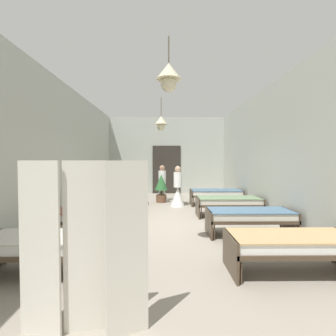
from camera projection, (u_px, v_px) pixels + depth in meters
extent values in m
cube|color=#9E9384|center=(168.00, 226.00, 6.68)|extent=(6.35, 12.98, 0.10)
cube|color=#B2B7AD|center=(167.00, 155.00, 12.90)|extent=(6.15, 0.20, 3.84)
cube|color=#B2B7AD|center=(53.00, 151.00, 6.57)|extent=(0.20, 12.38, 3.84)
cube|color=#B2B7AD|center=(282.00, 151.00, 6.65)|extent=(0.20, 12.38, 3.84)
cube|color=#2D2823|center=(167.00, 170.00, 12.80)|extent=(1.40, 0.06, 2.40)
cylinder|color=brown|center=(169.00, 49.00, 4.39)|extent=(0.02, 0.02, 0.45)
cone|color=beige|center=(169.00, 71.00, 4.40)|extent=(0.44, 0.44, 0.28)
sphere|color=beige|center=(169.00, 84.00, 4.41)|extent=(0.28, 0.28, 0.28)
cylinder|color=brown|center=(161.00, 107.00, 8.72)|extent=(0.02, 0.02, 0.63)
cone|color=beige|center=(161.00, 120.00, 8.74)|extent=(0.44, 0.44, 0.28)
sphere|color=beige|center=(161.00, 127.00, 8.74)|extent=(0.28, 0.28, 0.28)
cylinder|color=#473828|center=(5.00, 254.00, 4.15)|extent=(0.03, 0.03, 0.34)
cylinder|color=#473828|center=(101.00, 273.00, 3.45)|extent=(0.03, 0.03, 0.34)
cylinder|color=#473828|center=(112.00, 253.00, 4.17)|extent=(0.03, 0.03, 0.34)
cube|color=#473828|center=(49.00, 249.00, 3.79)|extent=(1.90, 0.84, 0.07)
cube|color=#473828|center=(111.00, 254.00, 3.81)|extent=(0.04, 0.84, 0.57)
cube|color=white|center=(49.00, 242.00, 3.79)|extent=(1.82, 0.78, 0.14)
cube|color=beige|center=(48.00, 236.00, 3.79)|extent=(1.86, 0.82, 0.02)
cylinder|color=#473828|center=(241.00, 272.00, 3.48)|extent=(0.03, 0.03, 0.34)
cylinder|color=#473828|center=(228.00, 253.00, 4.20)|extent=(0.03, 0.03, 0.34)
cylinder|color=#473828|center=(333.00, 252.00, 4.22)|extent=(0.03, 0.03, 0.34)
cube|color=#473828|center=(292.00, 248.00, 3.84)|extent=(1.90, 0.84, 0.07)
cube|color=#473828|center=(230.00, 254.00, 3.83)|extent=(0.04, 0.84, 0.57)
cube|color=white|center=(292.00, 241.00, 3.84)|extent=(1.82, 0.78, 0.14)
cube|color=tan|center=(292.00, 236.00, 3.83)|extent=(1.86, 0.82, 0.02)
cylinder|color=#473828|center=(41.00, 233.00, 5.33)|extent=(0.03, 0.03, 0.34)
cylinder|color=#473828|center=(55.00, 224.00, 6.05)|extent=(0.03, 0.03, 0.34)
cylinder|color=#473828|center=(124.00, 233.00, 5.35)|extent=(0.03, 0.03, 0.34)
cylinder|color=#473828|center=(129.00, 224.00, 6.07)|extent=(0.03, 0.03, 0.34)
cube|color=#473828|center=(87.00, 219.00, 5.69)|extent=(1.90, 0.84, 0.07)
cube|color=#473828|center=(46.00, 223.00, 5.68)|extent=(0.04, 0.84, 0.57)
cube|color=#473828|center=(129.00, 223.00, 5.71)|extent=(0.04, 0.84, 0.57)
cube|color=silver|center=(87.00, 214.00, 5.69)|extent=(1.82, 0.78, 0.14)
cube|color=#8C4C47|center=(87.00, 211.00, 5.69)|extent=(1.86, 0.82, 0.02)
cylinder|color=#473828|center=(214.00, 232.00, 5.38)|extent=(0.03, 0.03, 0.34)
cylinder|color=#473828|center=(208.00, 224.00, 6.09)|extent=(0.03, 0.03, 0.34)
cylinder|color=#473828|center=(296.00, 232.00, 5.40)|extent=(0.03, 0.03, 0.34)
cylinder|color=#473828|center=(281.00, 223.00, 6.12)|extent=(0.03, 0.03, 0.34)
cube|color=#473828|center=(250.00, 219.00, 5.74)|extent=(1.90, 0.84, 0.07)
cube|color=#473828|center=(209.00, 223.00, 5.73)|extent=(0.04, 0.84, 0.57)
cube|color=#473828|center=(290.00, 222.00, 5.75)|extent=(0.04, 0.84, 0.57)
cube|color=silver|center=(250.00, 214.00, 5.74)|extent=(1.82, 0.78, 0.14)
cube|color=slate|center=(250.00, 210.00, 5.73)|extent=(1.86, 0.82, 0.02)
cylinder|color=#473828|center=(73.00, 214.00, 7.23)|extent=(0.03, 0.03, 0.34)
cylinder|color=#473828|center=(81.00, 209.00, 7.95)|extent=(0.03, 0.03, 0.34)
cylinder|color=#473828|center=(134.00, 213.00, 7.25)|extent=(0.03, 0.03, 0.34)
cylinder|color=#473828|center=(137.00, 209.00, 7.97)|extent=(0.03, 0.03, 0.34)
cube|color=#473828|center=(107.00, 204.00, 7.59)|extent=(1.90, 0.84, 0.07)
cube|color=#473828|center=(75.00, 207.00, 7.58)|extent=(0.04, 0.84, 0.57)
cube|color=#473828|center=(138.00, 207.00, 7.61)|extent=(0.04, 0.84, 0.57)
cube|color=silver|center=(107.00, 201.00, 7.59)|extent=(1.82, 0.78, 0.14)
cube|color=#9E9E93|center=(107.00, 198.00, 7.58)|extent=(1.86, 0.82, 0.02)
cylinder|color=#473828|center=(201.00, 213.00, 7.27)|extent=(0.03, 0.03, 0.34)
cylinder|color=#473828|center=(198.00, 208.00, 7.99)|extent=(0.03, 0.03, 0.34)
cylinder|color=#473828|center=(262.00, 213.00, 7.30)|extent=(0.03, 0.03, 0.34)
cylinder|color=#473828|center=(253.00, 208.00, 8.02)|extent=(0.03, 0.03, 0.34)
cube|color=#473828|center=(229.00, 204.00, 7.64)|extent=(1.90, 0.84, 0.07)
cube|color=#473828|center=(198.00, 207.00, 7.63)|extent=(0.04, 0.84, 0.57)
cube|color=#473828|center=(259.00, 207.00, 7.65)|extent=(0.04, 0.84, 0.57)
cube|color=silver|center=(229.00, 200.00, 7.63)|extent=(1.82, 0.78, 0.14)
cube|color=slate|center=(229.00, 198.00, 7.63)|extent=(1.86, 0.82, 0.02)
cylinder|color=#473828|center=(92.00, 202.00, 9.13)|extent=(0.03, 0.03, 0.34)
cylinder|color=#473828|center=(98.00, 199.00, 9.85)|extent=(0.03, 0.03, 0.34)
cylinder|color=#473828|center=(141.00, 202.00, 9.15)|extent=(0.03, 0.03, 0.34)
cylinder|color=#473828|center=(143.00, 199.00, 9.87)|extent=(0.03, 0.03, 0.34)
cube|color=#473828|center=(118.00, 195.00, 9.49)|extent=(1.90, 0.84, 0.07)
cube|color=#473828|center=(93.00, 198.00, 9.48)|extent=(0.04, 0.84, 0.57)
cube|color=#473828|center=(143.00, 197.00, 9.50)|extent=(0.04, 0.84, 0.57)
cube|color=white|center=(118.00, 192.00, 9.49)|extent=(1.82, 0.78, 0.14)
cube|color=slate|center=(118.00, 190.00, 9.48)|extent=(1.86, 0.82, 0.02)
cylinder|color=#473828|center=(194.00, 202.00, 9.17)|extent=(0.03, 0.03, 0.34)
cylinder|color=#473828|center=(192.00, 199.00, 9.89)|extent=(0.03, 0.03, 0.34)
cylinder|color=#473828|center=(242.00, 202.00, 9.20)|extent=(0.03, 0.03, 0.34)
cylinder|color=#473828|center=(236.00, 199.00, 9.91)|extent=(0.03, 0.03, 0.34)
cube|color=#473828|center=(216.00, 195.00, 9.54)|extent=(1.90, 0.84, 0.07)
cube|color=#473828|center=(191.00, 197.00, 9.53)|extent=(0.04, 0.84, 0.57)
cube|color=#473828|center=(240.00, 197.00, 9.55)|extent=(0.04, 0.84, 0.57)
cube|color=white|center=(216.00, 192.00, 9.53)|extent=(1.82, 0.78, 0.14)
cube|color=slate|center=(216.00, 190.00, 9.53)|extent=(1.86, 0.82, 0.02)
cone|color=white|center=(162.00, 192.00, 10.46)|extent=(0.52, 0.52, 0.70)
cylinder|color=white|center=(162.00, 177.00, 10.44)|extent=(0.30, 0.30, 0.55)
sphere|color=#A87A5B|center=(162.00, 168.00, 10.43)|extent=(0.22, 0.22, 0.22)
cone|color=white|center=(162.00, 166.00, 10.42)|extent=(0.18, 0.18, 0.10)
cone|color=white|center=(178.00, 197.00, 9.26)|extent=(0.52, 0.52, 0.70)
cylinder|color=white|center=(178.00, 180.00, 9.24)|extent=(0.30, 0.30, 0.55)
sphere|color=tan|center=(178.00, 169.00, 9.23)|extent=(0.22, 0.22, 0.22)
cone|color=white|center=(178.00, 167.00, 9.22)|extent=(0.18, 0.18, 0.10)
cylinder|color=brown|center=(161.00, 199.00, 10.15)|extent=(0.41, 0.41, 0.29)
cylinder|color=brown|center=(161.00, 192.00, 10.14)|extent=(0.06, 0.06, 0.20)
cone|color=#2D6633|center=(161.00, 182.00, 10.13)|extent=(0.51, 0.51, 0.61)
cube|color=silver|center=(40.00, 249.00, 2.45)|extent=(0.42, 0.10, 1.70)
cube|color=silver|center=(85.00, 246.00, 2.51)|extent=(0.42, 0.08, 1.70)
cube|color=silver|center=(127.00, 248.00, 2.46)|extent=(0.40, 0.20, 1.70)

